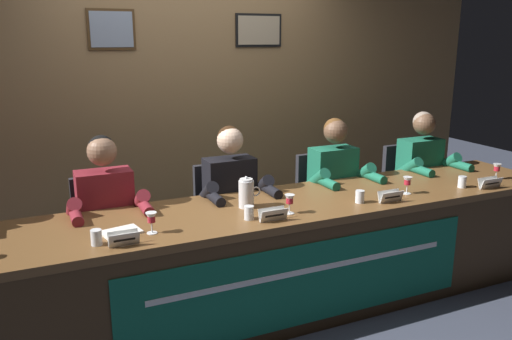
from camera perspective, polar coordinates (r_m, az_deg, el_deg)
The scene contains 25 objects.
ground_plane at distance 3.69m, azimuth 0.00°, elevation -15.34°, with size 12.00×12.00×0.00m, color #383D4C.
wall_back_panelled at distance 4.55m, azimuth -7.37°, elevation 7.59°, with size 5.94×0.14×2.60m.
conference_table at distance 3.36m, azimuth 0.95°, elevation -8.35°, with size 4.74×0.80×0.76m.
chair_left at distance 3.80m, azimuth -16.21°, elevation -7.78°, with size 0.44×0.45×0.90m.
panelist_left at distance 3.52m, azimuth -16.03°, elevation -4.75°, with size 0.51×0.48×1.23m.
nameplate_left at distance 2.85m, azimuth -14.39°, elevation -7.37°, with size 0.16×0.06×0.08m.
juice_glass_left at distance 2.97m, azimuth -11.48°, elevation -5.31°, with size 0.06×0.06×0.12m.
water_cup_left at distance 2.90m, azimuth -17.20°, elevation -7.21°, with size 0.06×0.06×0.08m.
chair_center at distance 4.00m, azimuth -3.48°, elevation -6.07°, with size 0.44×0.45×0.90m.
panelist_center at distance 3.73m, azimuth -2.44°, elevation -3.07°, with size 0.51×0.48×1.23m.
nameplate_center at distance 3.12m, azimuth 1.91°, elevation -4.94°, with size 0.18×0.06×0.08m.
juice_glass_center at distance 3.24m, azimuth 3.73°, elevation -3.38°, with size 0.06×0.06×0.12m.
water_cup_center at distance 3.15m, azimuth -0.78°, elevation -4.82°, with size 0.06×0.06×0.08m.
chair_right at distance 4.37m, azimuth 7.48°, elevation -4.36°, with size 0.44×0.45×0.90m.
panelist_right at distance 4.13m, azimuth 9.05°, elevation -1.51°, with size 0.51×0.48×1.23m.
nameplate_right at distance 3.59m, azimuth 14.63°, elevation -2.84°, with size 0.17×0.06×0.08m.
juice_glass_right at distance 3.80m, azimuth 16.37°, elevation -1.28°, with size 0.06×0.06×0.12m.
water_cup_right at distance 3.53m, azimuth 11.39°, elevation -2.97°, with size 0.06×0.06×0.08m.
chair_far_right at distance 4.88m, azimuth 16.40°, elevation -2.83°, with size 0.44×0.45×0.90m.
panelist_far_right at distance 4.67m, azimuth 18.21°, elevation -0.22°, with size 0.51×0.48×1.23m.
nameplate_far_right at distance 4.16m, azimuth 24.43°, elevation -1.30°, with size 0.19×0.06×0.08m.
juice_glass_far_right at distance 4.44m, azimuth 25.06°, elevation 0.15°, with size 0.06×0.06×0.12m.
water_cup_far_right at distance 4.10m, azimuth 21.80°, elevation -1.29°, with size 0.06×0.06×0.08m.
water_pitcher_central at distance 3.35m, azimuth -1.06°, elevation -2.58°, with size 0.15×0.10×0.21m.
document_stack_left at distance 3.04m, azimuth -14.66°, elevation -6.62°, with size 0.24×0.19×0.01m.
Camera 1 is at (-1.32, -2.92, 1.83)m, focal length 36.23 mm.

